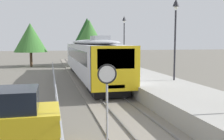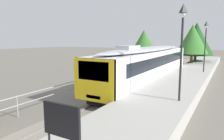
{
  "view_description": "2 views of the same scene",
  "coord_description": "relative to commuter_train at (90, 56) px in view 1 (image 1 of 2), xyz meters",
  "views": [
    {
      "loc": [
        -3.55,
        0.67,
        3.48
      ],
      "look_at": [
        0.0,
        15.7,
        1.8
      ],
      "focal_mm": 42.2,
      "sensor_mm": 36.0,
      "label": 1
    },
    {
      "loc": [
        6.84,
        4.86,
        4.34
      ],
      "look_at": [
        -1.0,
        18.7,
        2.0
      ],
      "focal_mm": 33.37,
      "sensor_mm": 36.0,
      "label": 2
    }
  ],
  "objects": [
    {
      "name": "ground_plane",
      "position": [
        -3.0,
        -2.19,
        -2.15
      ],
      "size": [
        160.0,
        160.0,
        0.0
      ],
      "primitive_type": "plane",
      "color": "#6B665B"
    },
    {
      "name": "commuter_train",
      "position": [
        0.0,
        0.0,
        0.0
      ],
      "size": [
        2.82,
        19.22,
        3.74
      ],
      "color": "silver",
      "rests_on": "track_rails"
    },
    {
      "name": "platform_lamp_mid_platform",
      "position": [
        4.51,
        -7.49,
        2.48
      ],
      "size": [
        0.34,
        0.34,
        5.35
      ],
      "color": "#232328",
      "rests_on": "station_platform"
    },
    {
      "name": "tree_behind_station_far",
      "position": [
        1.89,
        13.47,
        2.24
      ],
      "size": [
        4.63,
        4.63,
        6.52
      ],
      "color": "brown",
      "rests_on": "ground"
    },
    {
      "name": "speed_limit_sign",
      "position": [
        -1.88,
        -15.78,
        -0.02
      ],
      "size": [
        0.61,
        0.1,
        2.81
      ],
      "color": "#9EA0A5",
      "rests_on": "ground"
    },
    {
      "name": "track_rails",
      "position": [
        0.0,
        -2.19,
        -2.11
      ],
      "size": [
        3.2,
        60.0,
        0.14
      ],
      "color": "gray",
      "rests_on": "ground"
    },
    {
      "name": "carpark_fence",
      "position": [
        -3.3,
        -12.19,
        -1.24
      ],
      "size": [
        0.06,
        36.06,
        1.25
      ],
      "color": "#9EA0A5",
      "rests_on": "ground"
    },
    {
      "name": "tree_behind_carpark",
      "position": [
        2.02,
        16.46,
        2.28
      ],
      "size": [
        5.38,
        5.38,
        7.0
      ],
      "color": "brown",
      "rests_on": "ground"
    },
    {
      "name": "station_platform",
      "position": [
        3.25,
        -2.19,
        -1.7
      ],
      "size": [
        3.9,
        60.0,
        0.9
      ],
      "primitive_type": "cube",
      "color": "#A8A59E",
      "rests_on": "ground"
    },
    {
      "name": "tree_distant_left",
      "position": [
        -6.11,
        14.6,
        1.85
      ],
      "size": [
        4.55,
        4.55,
        5.99
      ],
      "color": "brown",
      "rests_on": "ground"
    },
    {
      "name": "platform_lamp_far_end",
      "position": [
        4.51,
        4.76,
        2.48
      ],
      "size": [
        0.34,
        0.34,
        5.35
      ],
      "color": "#232328",
      "rests_on": "station_platform"
    }
  ]
}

